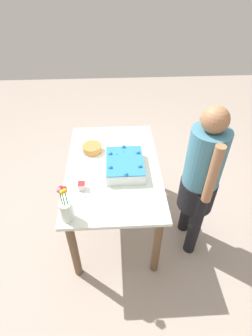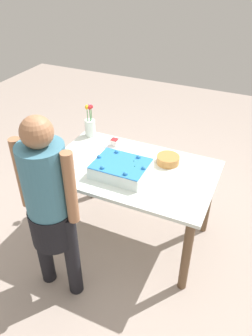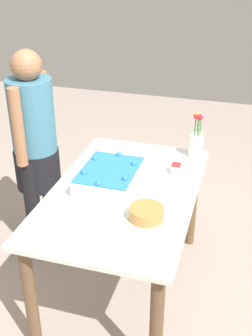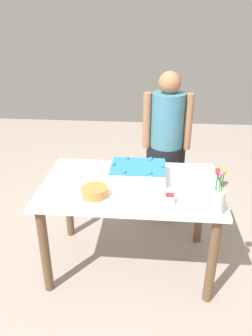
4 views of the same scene
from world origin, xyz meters
The scene contains 8 objects.
ground_plane centered at (0.00, 0.00, 0.00)m, with size 8.00×8.00×0.00m, color #A7968B.
dining_table centered at (0.00, 0.00, 0.63)m, with size 1.35×0.85×0.76m.
sheet_cake centered at (0.05, 0.11, 0.82)m, with size 0.43×0.33×0.13m.
serving_plate_with_slice centered at (0.28, -0.26, 0.78)m, with size 0.19×0.19×0.07m.
cake_knife centered at (0.46, 0.22, 0.76)m, with size 0.23×0.02×0.00m, color silver.
flower_vase centered at (0.58, -0.34, 0.87)m, with size 0.10×0.10×0.32m.
fruit_bowl centered at (-0.24, -0.20, 0.80)m, with size 0.19×0.19×0.07m, color #C28140.
person_standing centered at (0.28, 0.72, 0.85)m, with size 0.45×0.31×1.49m.
Camera 2 is at (-0.87, 2.02, 2.29)m, focal length 35.00 mm.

